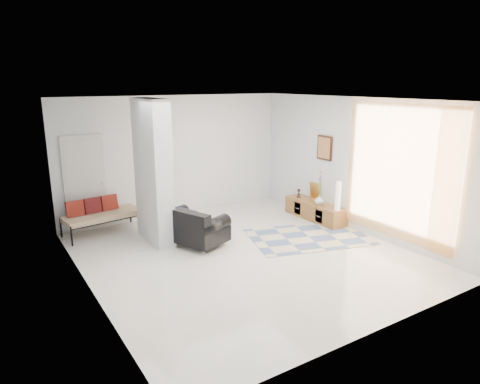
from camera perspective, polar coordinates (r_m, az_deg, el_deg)
floor at (r=7.98m, az=0.66°, el=-8.32°), size 6.00×6.00×0.00m
ceiling at (r=7.36m, az=0.72°, el=12.19°), size 6.00×6.00×0.00m
wall_back at (r=10.15m, az=-8.59°, el=4.73°), size 6.00×0.00×6.00m
wall_front at (r=5.39m, az=18.39°, el=-4.66°), size 6.00×0.00×6.00m
wall_left at (r=6.52m, az=-20.03°, el=-1.49°), size 0.00×6.00×6.00m
wall_right at (r=9.31m, az=15.07°, el=3.50°), size 0.00×6.00×6.00m
partition_column at (r=8.47m, az=-11.55°, el=2.65°), size 0.35×1.20×2.80m
hallway_door at (r=9.56m, az=-19.98°, el=1.07°), size 0.85×0.06×2.04m
curtain at (r=8.52m, az=20.38°, el=2.44°), size 0.00×2.55×2.55m
wall_art at (r=9.87m, az=11.22°, el=5.80°), size 0.04×0.45×0.55m
media_console at (r=10.05m, az=9.97°, el=-2.44°), size 0.45×1.66×0.80m
loveseat at (r=8.40m, az=-6.66°, el=-4.58°), size 1.23×1.54×0.76m
daybed at (r=9.39m, az=-18.10°, el=-2.78°), size 1.64×0.86×0.77m
area_rug at (r=8.94m, az=9.13°, el=-5.92°), size 2.71×2.18×0.01m
cylinder_lamp at (r=9.40m, az=12.94°, el=-0.53°), size 0.12×0.12×0.63m
bronze_figurine at (r=10.33m, az=7.84°, el=-0.14°), size 0.11×0.11×0.22m
vase at (r=9.81m, az=10.53°, el=-1.04°), size 0.23×0.23×0.22m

